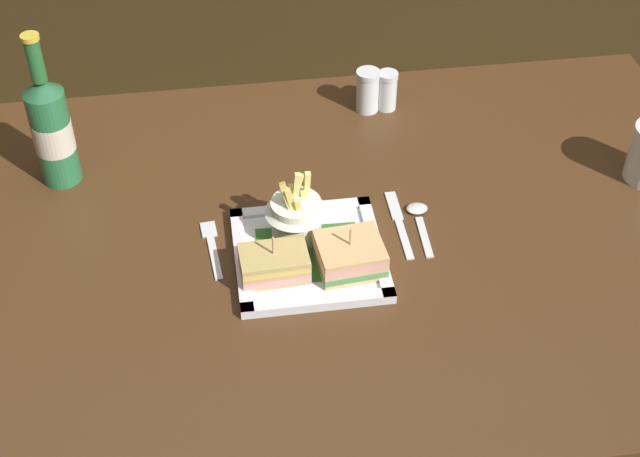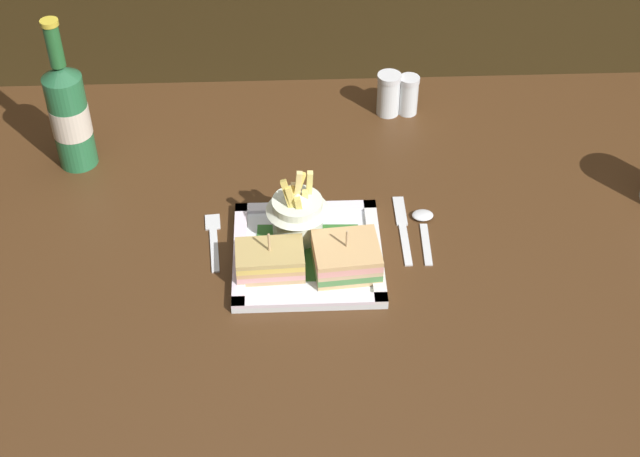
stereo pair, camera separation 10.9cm
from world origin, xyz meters
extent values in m
cube|color=#462A15|center=(0.00, 0.00, 0.72)|extent=(1.38, 0.92, 0.04)
cylinder|color=#3F2513|center=(-0.61, 0.38, 0.35)|extent=(0.08, 0.08, 0.70)
cylinder|color=#453123|center=(0.61, 0.38, 0.35)|extent=(0.08, 0.08, 0.70)
cube|color=white|center=(-0.04, -0.04, 0.74)|extent=(0.23, 0.23, 0.01)
cube|color=#306C29|center=(-0.04, -0.04, 0.75)|extent=(0.17, 0.13, 0.00)
cube|color=white|center=(-0.04, -0.15, 0.75)|extent=(0.23, 0.02, 0.01)
cube|color=white|center=(-0.04, 0.06, 0.75)|extent=(0.23, 0.02, 0.01)
cube|color=white|center=(-0.15, -0.04, 0.75)|extent=(0.02, 0.23, 0.01)
cube|color=white|center=(0.06, -0.04, 0.75)|extent=(0.02, 0.23, 0.01)
cube|color=tan|center=(-0.10, -0.08, 0.75)|extent=(0.11, 0.07, 0.01)
cube|color=#DD9A96|center=(-0.10, -0.08, 0.76)|extent=(0.11, 0.07, 0.01)
cube|color=tan|center=(-0.10, -0.08, 0.77)|extent=(0.11, 0.07, 0.01)
cube|color=#E0BD55|center=(-0.10, -0.08, 0.78)|extent=(0.11, 0.07, 0.01)
cube|color=tan|center=(-0.10, -0.08, 0.79)|extent=(0.11, 0.07, 0.01)
cylinder|color=tan|center=(-0.10, -0.08, 0.78)|extent=(0.00, 0.00, 0.07)
cube|color=tan|center=(0.02, -0.08, 0.75)|extent=(0.11, 0.10, 0.01)
cube|color=#538B4C|center=(0.02, -0.08, 0.76)|extent=(0.11, 0.10, 0.01)
cube|color=tan|center=(0.02, -0.08, 0.77)|extent=(0.11, 0.10, 0.01)
cube|color=#E89E93|center=(0.02, -0.08, 0.78)|extent=(0.11, 0.10, 0.01)
cube|color=tan|center=(0.02, -0.08, 0.79)|extent=(0.11, 0.10, 0.01)
cylinder|color=tan|center=(0.02, -0.08, 0.79)|extent=(0.00, 0.00, 0.08)
cylinder|color=silver|center=(-0.05, 0.00, 0.78)|extent=(0.08, 0.08, 0.07)
cone|color=silver|center=(-0.05, 0.00, 0.81)|extent=(0.10, 0.10, 0.03)
cube|color=#F6CD86|center=(-0.06, 0.02, 0.81)|extent=(0.01, 0.01, 0.05)
cube|color=#EACF81|center=(-0.05, 0.01, 0.83)|extent=(0.02, 0.01, 0.08)
cube|color=#E9D166|center=(-0.05, -0.02, 0.81)|extent=(0.02, 0.01, 0.05)
cube|color=#DEC259|center=(-0.07, -0.01, 0.82)|extent=(0.03, 0.03, 0.08)
cube|color=#F2D586|center=(-0.07, 0.01, 0.81)|extent=(0.01, 0.01, 0.05)
cube|color=#E0C658|center=(-0.06, 0.01, 0.82)|extent=(0.03, 0.02, 0.08)
cube|color=#EBDF7D|center=(-0.04, 0.02, 0.82)|extent=(0.01, 0.01, 0.07)
cube|color=#EED265|center=(-0.06, -0.01, 0.82)|extent=(0.02, 0.02, 0.07)
cube|color=#F3DC79|center=(-0.04, 0.01, 0.81)|extent=(0.01, 0.01, 0.05)
cylinder|color=#286F41|center=(-0.43, 0.21, 0.82)|extent=(0.07, 0.07, 0.17)
cone|color=#255C38|center=(-0.43, 0.21, 0.92)|extent=(0.07, 0.07, 0.02)
cylinder|color=#25622F|center=(-0.43, 0.21, 0.97)|extent=(0.03, 0.03, 0.07)
cylinder|color=gold|center=(-0.43, 0.21, 1.01)|extent=(0.03, 0.03, 0.01)
cylinder|color=beige|center=(-0.43, 0.21, 0.83)|extent=(0.07, 0.07, 0.06)
cube|color=silver|center=(-0.19, -0.02, 0.74)|extent=(0.02, 0.10, 0.00)
cube|color=silver|center=(-0.19, 0.04, 0.74)|extent=(0.03, 0.04, 0.00)
cube|color=silver|center=(0.12, -0.02, 0.74)|extent=(0.01, 0.09, 0.00)
cube|color=silver|center=(0.12, 0.06, 0.74)|extent=(0.02, 0.07, 0.00)
cube|color=silver|center=(0.15, -0.02, 0.74)|extent=(0.02, 0.10, 0.00)
ellipsoid|color=silver|center=(0.15, 0.04, 0.74)|extent=(0.04, 0.03, 0.01)
cylinder|color=silver|center=(0.12, 0.34, 0.77)|extent=(0.04, 0.04, 0.07)
cylinder|color=white|center=(0.12, 0.34, 0.76)|extent=(0.04, 0.04, 0.04)
cylinder|color=silver|center=(0.12, 0.34, 0.82)|extent=(0.04, 0.04, 0.01)
cylinder|color=silver|center=(0.16, 0.34, 0.77)|extent=(0.04, 0.04, 0.07)
cylinder|color=#363024|center=(0.16, 0.34, 0.76)|extent=(0.03, 0.03, 0.04)
cylinder|color=silver|center=(0.16, 0.34, 0.81)|extent=(0.04, 0.04, 0.01)
camera|label=1|loc=(-0.17, -1.08, 1.75)|focal=52.30mm
camera|label=2|loc=(-0.06, -1.09, 1.75)|focal=52.30mm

